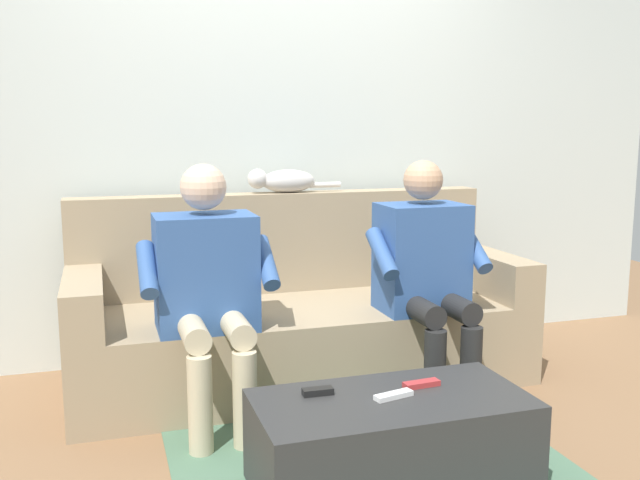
{
  "coord_description": "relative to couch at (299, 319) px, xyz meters",
  "views": [
    {
      "loc": [
        0.96,
        3.24,
        1.29
      ],
      "look_at": [
        0.0,
        0.22,
        0.78
      ],
      "focal_mm": 39.42,
      "sensor_mm": 36.0,
      "label": 1
    }
  ],
  "objects": [
    {
      "name": "ground_plane",
      "position": [
        0.0,
        0.74,
        -0.31
      ],
      "size": [
        8.0,
        8.0,
        0.0
      ],
      "primitive_type": "plane",
      "color": "#846042"
    },
    {
      "name": "remote_red",
      "position": [
        -0.15,
        1.14,
        0.05
      ],
      "size": [
        0.14,
        0.05,
        0.02
      ],
      "primitive_type": "cube",
      "rotation": [
        0.0,
        0.0,
        0.07
      ],
      "color": "#B73333",
      "rests_on": "coffee_table"
    },
    {
      "name": "cat_on_backrest",
      "position": [
        0.0,
        -0.29,
        0.7
      ],
      "size": [
        0.52,
        0.13,
        0.14
      ],
      "color": "silver",
      "rests_on": "couch"
    },
    {
      "name": "couch",
      "position": [
        0.0,
        0.0,
        0.0
      ],
      "size": [
        2.27,
        0.86,
        0.94
      ],
      "color": "#9E896B",
      "rests_on": "ground"
    },
    {
      "name": "floor_rug",
      "position": [
        0.0,
        1.07,
        -0.3
      ],
      "size": [
        1.5,
        1.68,
        0.01
      ],
      "primitive_type": "cube",
      "color": "#4C7056",
      "rests_on": "ground"
    },
    {
      "name": "back_wall",
      "position": [
        0.0,
        -0.5,
        1.03
      ],
      "size": [
        5.0,
        0.06,
        2.68
      ],
      "primitive_type": "cube",
      "color": "silver",
      "rests_on": "ground"
    },
    {
      "name": "remote_black",
      "position": [
        0.24,
        1.11,
        0.05
      ],
      "size": [
        0.11,
        0.05,
        0.02
      ],
      "primitive_type": "cube",
      "rotation": [
        0.0,
        0.0,
        3.11
      ],
      "color": "black",
      "rests_on": "coffee_table"
    },
    {
      "name": "person_right_seated",
      "position": [
        0.52,
        0.4,
        0.33
      ],
      "size": [
        0.59,
        0.59,
        1.13
      ],
      "color": "#335693",
      "rests_on": "ground"
    },
    {
      "name": "person_left_seated",
      "position": [
        -0.52,
        0.4,
        0.33
      ],
      "size": [
        0.56,
        0.54,
        1.13
      ],
      "color": "#335693",
      "rests_on": "ground"
    },
    {
      "name": "coffee_table",
      "position": [
        0.0,
        1.21,
        -0.14
      ],
      "size": [
        0.98,
        0.49,
        0.34
      ],
      "color": "#2D2D2D",
      "rests_on": "ground"
    },
    {
      "name": "remote_white",
      "position": [
        -0.01,
        1.21,
        0.04
      ],
      "size": [
        0.15,
        0.07,
        0.02
      ],
      "primitive_type": "cube",
      "rotation": [
        0.0,
        0.0,
        3.36
      ],
      "color": "white",
      "rests_on": "coffee_table"
    }
  ]
}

